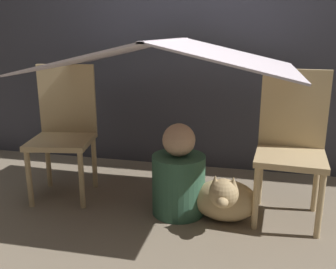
{
  "coord_description": "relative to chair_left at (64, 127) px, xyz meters",
  "views": [
    {
      "loc": [
        0.53,
        -2.05,
        1.14
      ],
      "look_at": [
        0.0,
        0.19,
        0.5
      ],
      "focal_mm": 40.0,
      "sensor_mm": 36.0,
      "label": 1
    }
  ],
  "objects": [
    {
      "name": "person_front",
      "position": [
        0.85,
        -0.14,
        -0.25
      ],
      "size": [
        0.34,
        0.34,
        0.59
      ],
      "color": "#38664C",
      "rests_on": "ground_plane"
    },
    {
      "name": "chair_left",
      "position": [
        0.0,
        0.0,
        0.0
      ],
      "size": [
        0.47,
        0.47,
        0.92
      ],
      "rotation": [
        0.0,
        0.0,
        0.18
      ],
      "color": "#D1B27F",
      "rests_on": "ground_plane"
    },
    {
      "name": "wall_back",
      "position": [
        0.77,
        0.78,
        0.76
      ],
      "size": [
        7.0,
        0.05,
        2.5
      ],
      "color": "#3D3D47",
      "rests_on": "ground_plane"
    },
    {
      "name": "dog",
      "position": [
        1.16,
        -0.2,
        -0.34
      ],
      "size": [
        0.4,
        0.39,
        0.35
      ],
      "color": "tan",
      "rests_on": "ground_plane"
    },
    {
      "name": "chair_right",
      "position": [
        1.53,
        0.0,
        0.0
      ],
      "size": [
        0.44,
        0.44,
        0.92
      ],
      "rotation": [
        0.0,
        0.0,
        -0.07
      ],
      "color": "#D1B27F",
      "rests_on": "ground_plane"
    },
    {
      "name": "sheet_canopy",
      "position": [
        0.77,
        -0.08,
        0.51
      ],
      "size": [
        1.51,
        1.12,
        0.18
      ],
      "color": "silver"
    },
    {
      "name": "ground_plane",
      "position": [
        0.77,
        -0.27,
        -0.49
      ],
      "size": [
        8.8,
        8.8,
        0.0
      ],
      "primitive_type": "plane",
      "color": "gray"
    }
  ]
}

